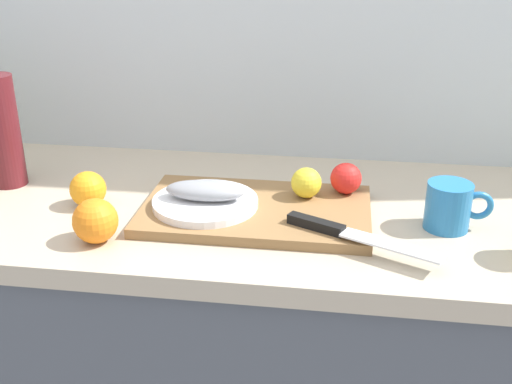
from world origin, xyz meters
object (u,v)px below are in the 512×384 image
at_px(lemon_0, 306,183).
at_px(coffee_mug_2, 450,206).
at_px(fish_fillet, 205,191).
at_px(wine_bottle, 2,128).
at_px(cutting_board, 256,211).
at_px(orange_0, 95,221).
at_px(chef_knife, 342,232).
at_px(white_plate, 205,203).

xyz_separation_m(lemon_0, coffee_mug_2, (0.27, -0.06, -0.01)).
relative_size(fish_fillet, wine_bottle, 0.47).
xyz_separation_m(cutting_board, fish_fillet, (-0.10, -0.01, 0.04)).
xyz_separation_m(cutting_board, wine_bottle, (-0.56, 0.08, 0.12)).
relative_size(cutting_board, coffee_mug_2, 3.60).
distance_m(wine_bottle, orange_0, 0.38).
relative_size(fish_fillet, chef_knife, 0.57).
bearing_deg(cutting_board, lemon_0, 32.25).
bearing_deg(chef_knife, white_plate, -173.16).
xyz_separation_m(white_plate, wine_bottle, (-0.46, 0.10, 0.10)).
bearing_deg(cutting_board, fish_fillet, -171.78).
bearing_deg(chef_knife, fish_fillet, -173.16).
height_order(fish_fillet, chef_knife, fish_fillet).
bearing_deg(cutting_board, coffee_mug_2, -0.53).
distance_m(white_plate, coffee_mug_2, 0.46).
relative_size(lemon_0, orange_0, 0.75).
bearing_deg(fish_fillet, white_plate, 90.00).
bearing_deg(cutting_board, chef_knife, -31.66).
distance_m(cutting_board, wine_bottle, 0.58).
bearing_deg(chef_knife, coffee_mug_2, 52.78).
xyz_separation_m(fish_fillet, wine_bottle, (-0.46, 0.10, 0.08)).
height_order(cutting_board, fish_fillet, fish_fillet).
bearing_deg(coffee_mug_2, white_plate, -178.66).
xyz_separation_m(chef_knife, lemon_0, (-0.08, 0.16, 0.02)).
height_order(lemon_0, coffee_mug_2, coffee_mug_2).
bearing_deg(coffee_mug_2, wine_bottle, 174.70).
xyz_separation_m(chef_knife, orange_0, (-0.44, -0.04, 0.01)).
distance_m(fish_fillet, orange_0, 0.22).
bearing_deg(cutting_board, white_plate, -171.78).
bearing_deg(orange_0, coffee_mug_2, 12.91).
height_order(fish_fillet, coffee_mug_2, coffee_mug_2).
bearing_deg(coffee_mug_2, lemon_0, 167.08).
xyz_separation_m(white_plate, chef_knife, (0.27, -0.09, 0.00)).
relative_size(white_plate, wine_bottle, 0.63).
bearing_deg(chef_knife, orange_0, -148.74).
distance_m(white_plate, chef_knife, 0.28).
bearing_deg(orange_0, white_plate, 38.23).
height_order(wine_bottle, orange_0, wine_bottle).
xyz_separation_m(white_plate, orange_0, (-0.17, -0.13, 0.01)).
xyz_separation_m(cutting_board, lemon_0, (0.09, 0.06, 0.04)).
height_order(chef_knife, wine_bottle, wine_bottle).
bearing_deg(coffee_mug_2, orange_0, -167.09).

